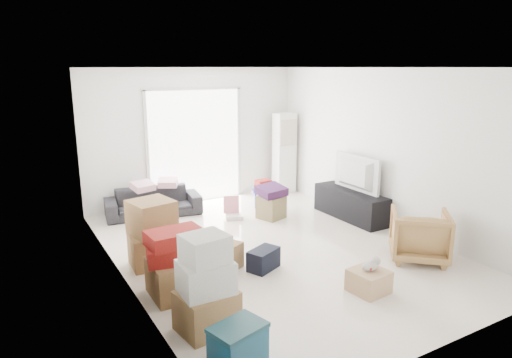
{
  "coord_description": "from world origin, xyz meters",
  "views": [
    {
      "loc": [
        -3.52,
        -5.54,
        2.7
      ],
      "look_at": [
        -0.19,
        0.2,
        1.08
      ],
      "focal_mm": 32.0,
      "sensor_mm": 36.0,
      "label": 1
    }
  ],
  "objects": [
    {
      "name": "duffel_bag",
      "position": [
        -0.52,
        -0.57,
        0.14
      ],
      "size": [
        0.52,
        0.43,
        0.29
      ],
      "primitive_type": "cube",
      "rotation": [
        0.0,
        0.0,
        0.42
      ],
      "color": "black",
      "rests_on": "room_shell"
    },
    {
      "name": "toy_walker",
      "position": [
        0.13,
        1.6,
        0.11
      ],
      "size": [
        0.38,
        0.37,
        0.41
      ],
      "rotation": [
        0.0,
        0.0,
        -0.39
      ],
      "color": "silver",
      "rests_on": "room_shell"
    },
    {
      "name": "television",
      "position": [
        2.0,
        0.52,
        0.59
      ],
      "size": [
        0.65,
        1.12,
        0.15
      ],
      "primitive_type": "imported",
      "rotation": [
        0.0,
        0.0,
        1.57
      ],
      "color": "black",
      "rests_on": "tv_console"
    },
    {
      "name": "blanket",
      "position": [
        0.74,
        1.25,
        0.48
      ],
      "size": [
        0.47,
        0.47,
        0.14
      ],
      "primitive_type": "cube",
      "rotation": [
        0.0,
        0.0,
        0.03
      ],
      "color": "#3C1A42",
      "rests_on": "ottoman"
    },
    {
      "name": "storage_bins",
      "position": [
        -1.9,
        -2.44,
        0.28
      ],
      "size": [
        0.54,
        0.44,
        0.55
      ],
      "rotation": [
        0.0,
        0.0,
        0.26
      ],
      "color": "navy",
      "rests_on": "room_shell"
    },
    {
      "name": "armchair",
      "position": [
        1.6,
        -1.4,
        0.4
      ],
      "size": [
        1.06,
        1.06,
        0.8
      ],
      "primitive_type": "imported",
      "rotation": [
        0.0,
        0.0,
        2.4
      ],
      "color": "tan",
      "rests_on": "room_shell"
    },
    {
      "name": "kids_table",
      "position": [
        0.91,
        1.8,
        0.41
      ],
      "size": [
        0.44,
        0.44,
        0.58
      ],
      "rotation": [
        0.0,
        0.0,
        -0.29
      ],
      "color": "#1924AD",
      "rests_on": "room_shell"
    },
    {
      "name": "loose_box",
      "position": [
        -0.99,
        -0.26,
        0.18
      ],
      "size": [
        0.58,
        0.58,
        0.36
      ],
      "primitive_type": "cube",
      "rotation": [
        0.0,
        0.0,
        0.47
      ],
      "color": "#986E44",
      "rests_on": "room_shell"
    },
    {
      "name": "ottoman",
      "position": [
        0.74,
        1.25,
        0.21
      ],
      "size": [
        0.52,
        0.52,
        0.41
      ],
      "primitive_type": "cube",
      "rotation": [
        0.0,
        0.0,
        0.3
      ],
      "color": "olive",
      "rests_on": "room_shell"
    },
    {
      "name": "wood_crate",
      "position": [
        0.27,
        -1.78,
        0.14
      ],
      "size": [
        0.46,
        0.46,
        0.28
      ],
      "primitive_type": "cube",
      "rotation": [
        0.0,
        0.0,
        0.1
      ],
      "color": "#D8AB7C",
      "rests_on": "room_shell"
    },
    {
      "name": "tv_console",
      "position": [
        2.0,
        0.52,
        0.26
      ],
      "size": [
        0.47,
        1.56,
        0.52
      ],
      "primitive_type": "cube",
      "color": "black",
      "rests_on": "room_shell"
    },
    {
      "name": "box_stack_c",
      "position": [
        -1.77,
        0.34,
        0.46
      ],
      "size": [
        0.66,
        0.63,
        0.94
      ],
      "rotation": [
        0.0,
        0.0,
        0.06
      ],
      "color": "#986E44",
      "rests_on": "room_shell"
    },
    {
      "name": "box_stack_a",
      "position": [
        -1.8,
        -1.55,
        0.48
      ],
      "size": [
        0.64,
        0.55,
        1.06
      ],
      "rotation": [
        0.0,
        0.0,
        0.12
      ],
      "color": "#986E44",
      "rests_on": "room_shell"
    },
    {
      "name": "room_shell",
      "position": [
        0.0,
        0.0,
        1.35
      ],
      "size": [
        4.98,
        6.48,
        3.18
      ],
      "color": "white",
      "rests_on": "ground"
    },
    {
      "name": "pillow_left",
      "position": [
        -1.27,
        2.46,
        0.74
      ],
      "size": [
        0.46,
        0.4,
        0.12
      ],
      "primitive_type": "cube",
      "rotation": [
        0.0,
        0.0,
        0.25
      ],
      "color": "#EDADBD",
      "rests_on": "sofa"
    },
    {
      "name": "ac_tower",
      "position": [
        1.95,
        2.65,
        0.88
      ],
      "size": [
        0.45,
        0.3,
        1.75
      ],
      "primitive_type": "cube",
      "color": "white",
      "rests_on": "room_shell"
    },
    {
      "name": "pillow_right",
      "position": [
        -0.77,
        2.51,
        0.74
      ],
      "size": [
        0.43,
        0.4,
        0.12
      ],
      "primitive_type": "cube",
      "rotation": [
        0.0,
        0.0,
        -0.48
      ],
      "color": "#EDADBD",
      "rests_on": "sofa"
    },
    {
      "name": "sofa",
      "position": [
        -1.08,
        2.5,
        0.34
      ],
      "size": [
        1.79,
        0.76,
        0.68
      ],
      "primitive_type": "imported",
      "rotation": [
        0.0,
        0.0,
        -0.15
      ],
      "color": "#2A2A30",
      "rests_on": "room_shell"
    },
    {
      "name": "sliding_door",
      "position": [
        0.0,
        2.98,
        1.24
      ],
      "size": [
        2.1,
        0.04,
        2.33
      ],
      "color": "white",
      "rests_on": "room_shell"
    },
    {
      "name": "plush_bunny",
      "position": [
        0.3,
        -1.77,
        0.35
      ],
      "size": [
        0.3,
        0.17,
        0.15
      ],
      "rotation": [
        0.0,
        0.0,
        0.33
      ],
      "color": "#B2ADA8",
      "rests_on": "wood_crate"
    },
    {
      "name": "box_stack_b",
      "position": [
        -1.8,
        -0.65,
        0.38
      ],
      "size": [
        0.75,
        0.62,
        0.83
      ],
      "rotation": [
        0.0,
        0.0,
        -0.1
      ],
      "color": "#986E44",
      "rests_on": "room_shell"
    }
  ]
}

